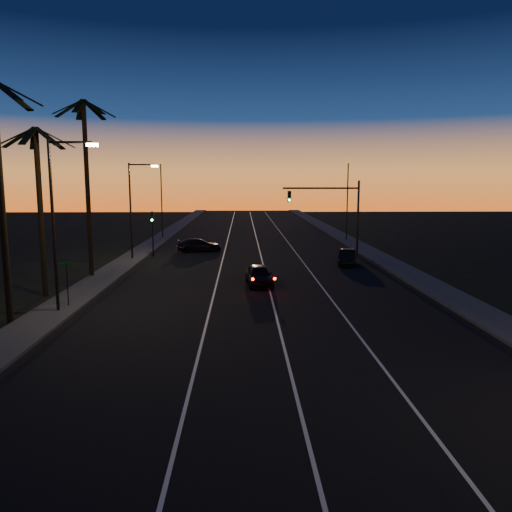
{
  "coord_description": "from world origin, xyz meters",
  "views": [
    {
      "loc": [
        -1.22,
        -5.96,
        6.86
      ],
      "look_at": [
        -0.52,
        19.74,
        3.04
      ],
      "focal_mm": 35.0,
      "sensor_mm": 36.0,
      "label": 1
    }
  ],
  "objects_px": {
    "lead_car": "(259,275)",
    "cross_car": "(199,245)",
    "right_car": "(347,257)",
    "signal_mast": "(333,205)"
  },
  "relations": [
    {
      "from": "lead_car",
      "to": "cross_car",
      "type": "distance_m",
      "value": 17.39
    },
    {
      "from": "cross_car",
      "to": "right_car",
      "type": "bearing_deg",
      "value": -32.46
    },
    {
      "from": "signal_mast",
      "to": "right_car",
      "type": "distance_m",
      "value": 6.54
    },
    {
      "from": "lead_car",
      "to": "right_car",
      "type": "relative_size",
      "value": 1.13
    },
    {
      "from": "signal_mast",
      "to": "right_car",
      "type": "bearing_deg",
      "value": -85.43
    },
    {
      "from": "signal_mast",
      "to": "right_car",
      "type": "xyz_separation_m",
      "value": [
        0.4,
        -5.05,
        -4.14
      ]
    },
    {
      "from": "cross_car",
      "to": "signal_mast",
      "type": "bearing_deg",
      "value": -14.5
    },
    {
      "from": "right_car",
      "to": "cross_car",
      "type": "distance_m",
      "value": 15.52
    },
    {
      "from": "lead_car",
      "to": "cross_car",
      "type": "relative_size",
      "value": 0.97
    },
    {
      "from": "signal_mast",
      "to": "lead_car",
      "type": "bearing_deg",
      "value": -118.76
    }
  ]
}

